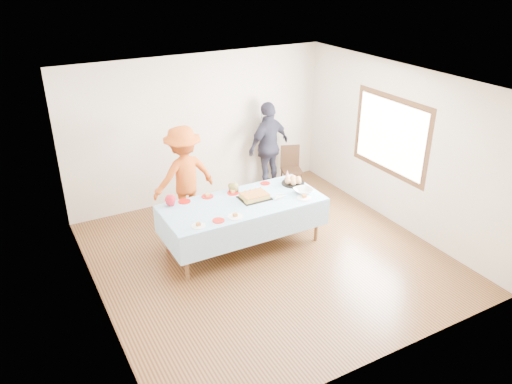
% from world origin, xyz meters
% --- Properties ---
extents(ground, '(5.00, 5.00, 0.00)m').
position_xyz_m(ground, '(0.00, 0.00, 0.00)').
color(ground, '#432013').
rests_on(ground, ground).
extents(room_walls, '(5.04, 5.04, 2.72)m').
position_xyz_m(room_walls, '(0.05, 0.00, 1.77)').
color(room_walls, beige).
rests_on(room_walls, ground).
extents(party_table, '(2.50, 1.10, 0.78)m').
position_xyz_m(party_table, '(-0.18, 0.46, 0.72)').
color(party_table, brown).
rests_on(party_table, ground).
extents(birthday_cake, '(0.47, 0.36, 0.08)m').
position_xyz_m(birthday_cake, '(0.05, 0.49, 0.82)').
color(birthday_cake, black).
rests_on(birthday_cake, party_table).
extents(rolls_tray, '(0.38, 0.38, 0.12)m').
position_xyz_m(rolls_tray, '(0.87, 0.66, 0.83)').
color(rolls_tray, black).
rests_on(rolls_tray, party_table).
extents(punch_bowl, '(0.29, 0.29, 0.07)m').
position_xyz_m(punch_bowl, '(0.82, 0.29, 0.82)').
color(punch_bowl, silver).
rests_on(punch_bowl, party_table).
extents(party_hat, '(0.10, 0.10, 0.17)m').
position_xyz_m(party_hat, '(0.89, 0.87, 0.86)').
color(party_hat, silver).
rests_on(party_hat, party_table).
extents(fork_pile, '(0.24, 0.18, 0.07)m').
position_xyz_m(fork_pile, '(0.38, 0.30, 0.81)').
color(fork_pile, white).
rests_on(fork_pile, party_table).
extents(plate_red_far_a, '(0.19, 0.19, 0.01)m').
position_xyz_m(plate_red_far_a, '(-0.96, 0.91, 0.79)').
color(plate_red_far_a, red).
rests_on(plate_red_far_a, party_table).
extents(plate_red_far_b, '(0.19, 0.19, 0.01)m').
position_xyz_m(plate_red_far_b, '(-0.58, 0.90, 0.79)').
color(plate_red_far_b, red).
rests_on(plate_red_far_b, party_table).
extents(plate_red_far_c, '(0.19, 0.19, 0.01)m').
position_xyz_m(plate_red_far_c, '(-0.17, 0.82, 0.79)').
color(plate_red_far_c, red).
rests_on(plate_red_far_c, party_table).
extents(plate_red_far_d, '(0.16, 0.16, 0.01)m').
position_xyz_m(plate_red_far_d, '(0.47, 0.89, 0.79)').
color(plate_red_far_d, red).
rests_on(plate_red_far_d, party_table).
extents(plate_red_near, '(0.18, 0.18, 0.01)m').
position_xyz_m(plate_red_near, '(-0.75, 0.10, 0.79)').
color(plate_red_near, red).
rests_on(plate_red_near, party_table).
extents(plate_white_left, '(0.20, 0.20, 0.01)m').
position_xyz_m(plate_white_left, '(-1.07, 0.09, 0.79)').
color(plate_white_left, white).
rests_on(plate_white_left, party_table).
extents(plate_white_mid, '(0.22, 0.22, 0.01)m').
position_xyz_m(plate_white_mid, '(-0.49, 0.09, 0.79)').
color(plate_white_mid, white).
rests_on(plate_white_mid, party_table).
extents(plate_white_right, '(0.23, 0.23, 0.01)m').
position_xyz_m(plate_white_right, '(0.74, 0.12, 0.79)').
color(plate_white_right, white).
rests_on(plate_white_right, party_table).
extents(dining_chair, '(0.48, 0.48, 0.87)m').
position_xyz_m(dining_chair, '(1.67, 1.96, 0.48)').
color(dining_chair, black).
rests_on(dining_chair, ground).
extents(toddler_left, '(0.41, 0.33, 0.96)m').
position_xyz_m(toddler_left, '(-1.20, 0.90, 0.48)').
color(toddler_left, red).
rests_on(toddler_left, ground).
extents(toddler_mid, '(0.41, 0.31, 0.77)m').
position_xyz_m(toddler_mid, '(-0.31, 0.90, 0.38)').
color(toddler_mid, '#256F2E').
rests_on(toddler_mid, ground).
extents(toddler_right, '(0.50, 0.41, 0.92)m').
position_xyz_m(toddler_right, '(-0.14, 0.90, 0.46)').
color(toddler_right, '#CDBA5F').
rests_on(toddler_right, ground).
extents(adult_left, '(1.18, 0.77, 1.73)m').
position_xyz_m(adult_left, '(-0.66, 1.67, 0.86)').
color(adult_left, '#C45018').
rests_on(adult_left, ground).
extents(adult_right, '(1.11, 0.70, 1.75)m').
position_xyz_m(adult_right, '(1.29, 2.20, 0.88)').
color(adult_right, '#2D2D3D').
rests_on(adult_right, ground).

